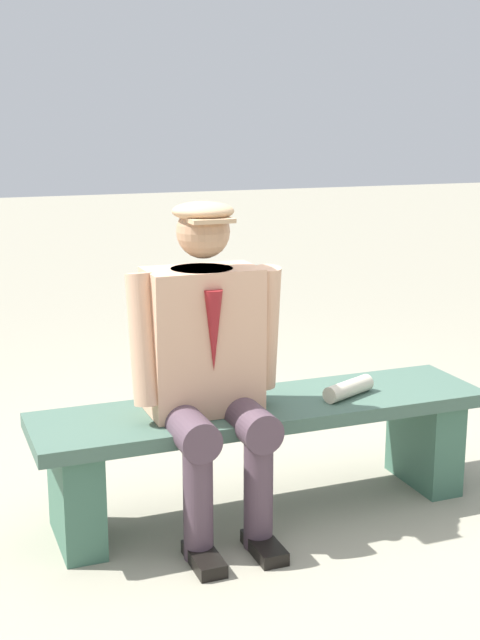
{
  "coord_description": "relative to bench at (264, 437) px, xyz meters",
  "views": [
    {
      "loc": [
        1.27,
        3.02,
        1.58
      ],
      "look_at": [
        0.1,
        0.0,
        0.81
      ],
      "focal_mm": 48.3,
      "sensor_mm": 36.0,
      "label": 1
    }
  ],
  "objects": [
    {
      "name": "seated_man",
      "position": [
        0.26,
        0.06,
        0.38
      ],
      "size": [
        0.6,
        0.58,
        1.28
      ],
      "color": "tan",
      "rests_on": "ground"
    },
    {
      "name": "ground_plane",
      "position": [
        0.0,
        0.0,
        -0.32
      ],
      "size": [
        30.0,
        30.0,
        0.0
      ],
      "primitive_type": "plane",
      "color": "gray"
    },
    {
      "name": "bench",
      "position": [
        0.0,
        0.0,
        0.0
      ],
      "size": [
        1.85,
        0.46,
        0.46
      ],
      "color": "#425F50",
      "rests_on": "ground"
    },
    {
      "name": "rolled_magazine",
      "position": [
        -0.35,
        0.05,
        0.18
      ],
      "size": [
        0.26,
        0.17,
        0.07
      ],
      "primitive_type": "cylinder",
      "rotation": [
        0.0,
        1.57,
        0.43
      ],
      "color": "beige",
      "rests_on": "bench"
    }
  ]
}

